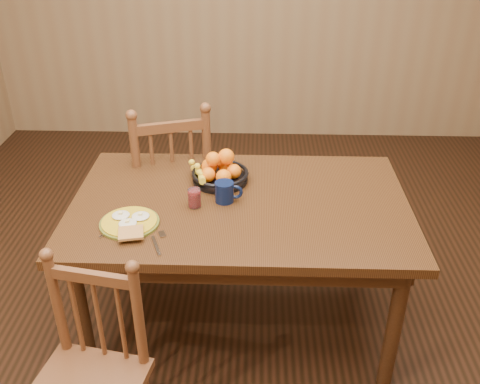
{
  "coord_description": "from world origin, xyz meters",
  "views": [
    {
      "loc": [
        0.07,
        -2.18,
        2.06
      ],
      "look_at": [
        0.0,
        0.0,
        0.8
      ],
      "focal_mm": 40.0,
      "sensor_mm": 36.0,
      "label": 1
    }
  ],
  "objects_px": {
    "dining_table": "(240,216)",
    "fruit_bowl": "(219,172)",
    "chair_near": "(89,380)",
    "coffee_mug": "(225,192)",
    "chair_far": "(171,187)",
    "breakfast_plate": "(130,222)"
  },
  "relations": [
    {
      "from": "chair_near",
      "to": "breakfast_plate",
      "type": "bearing_deg",
      "value": 94.61
    },
    {
      "from": "chair_near",
      "to": "breakfast_plate",
      "type": "xyz_separation_m",
      "value": [
        0.06,
        0.59,
        0.33
      ]
    },
    {
      "from": "dining_table",
      "to": "coffee_mug",
      "type": "xyz_separation_m",
      "value": [
        -0.07,
        -0.0,
        0.14
      ]
    },
    {
      "from": "coffee_mug",
      "to": "fruit_bowl",
      "type": "xyz_separation_m",
      "value": [
        -0.04,
        0.2,
        0.0
      ]
    },
    {
      "from": "chair_near",
      "to": "dining_table",
      "type": "bearing_deg",
      "value": 66.69
    },
    {
      "from": "chair_far",
      "to": "breakfast_plate",
      "type": "relative_size",
      "value": 3.5
    },
    {
      "from": "dining_table",
      "to": "breakfast_plate",
      "type": "distance_m",
      "value": 0.54
    },
    {
      "from": "chair_far",
      "to": "coffee_mug",
      "type": "xyz_separation_m",
      "value": [
        0.36,
        -0.56,
        0.3
      ]
    },
    {
      "from": "chair_near",
      "to": "coffee_mug",
      "type": "distance_m",
      "value": 1.0
    },
    {
      "from": "coffee_mug",
      "to": "chair_far",
      "type": "bearing_deg",
      "value": 122.78
    },
    {
      "from": "dining_table",
      "to": "fruit_bowl",
      "type": "bearing_deg",
      "value": 119.78
    },
    {
      "from": "chair_far",
      "to": "dining_table",
      "type": "bearing_deg",
      "value": 110.36
    },
    {
      "from": "dining_table",
      "to": "chair_far",
      "type": "xyz_separation_m",
      "value": [
        -0.43,
        0.56,
        -0.16
      ]
    },
    {
      "from": "dining_table",
      "to": "chair_near",
      "type": "distance_m",
      "value": 1.0
    },
    {
      "from": "coffee_mug",
      "to": "fruit_bowl",
      "type": "relative_size",
      "value": 0.41
    },
    {
      "from": "dining_table",
      "to": "chair_near",
      "type": "height_order",
      "value": "chair_near"
    },
    {
      "from": "chair_near",
      "to": "breakfast_plate",
      "type": "distance_m",
      "value": 0.67
    },
    {
      "from": "breakfast_plate",
      "to": "coffee_mug",
      "type": "height_order",
      "value": "coffee_mug"
    },
    {
      "from": "dining_table",
      "to": "coffee_mug",
      "type": "relative_size",
      "value": 12.02
    },
    {
      "from": "dining_table",
      "to": "chair_near",
      "type": "relative_size",
      "value": 1.79
    },
    {
      "from": "chair_far",
      "to": "fruit_bowl",
      "type": "distance_m",
      "value": 0.56
    },
    {
      "from": "dining_table",
      "to": "fruit_bowl",
      "type": "height_order",
      "value": "fruit_bowl"
    }
  ]
}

